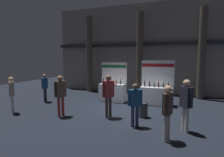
# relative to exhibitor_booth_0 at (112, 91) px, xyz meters

# --- Properties ---
(ground_plane) EXTENTS (26.89, 26.89, 0.00)m
(ground_plane) POSITION_rel_exhibitor_booth_0_xyz_m (1.08, -1.82, -0.61)
(ground_plane) COLOR black
(hall_colonnade) EXTENTS (13.44, 1.20, 6.40)m
(hall_colonnade) POSITION_rel_exhibitor_booth_0_xyz_m (1.08, 3.24, 2.55)
(hall_colonnade) COLOR gray
(hall_colonnade) RESTS_ON ground_plane
(exhibitor_booth_0) EXTENTS (1.56, 0.72, 2.28)m
(exhibitor_booth_0) POSITION_rel_exhibitor_booth_0_xyz_m (0.00, 0.00, 0.00)
(exhibitor_booth_0) COLOR white
(exhibitor_booth_0) RESTS_ON ground_plane
(exhibitor_booth_1) EXTENTS (1.75, 0.66, 2.41)m
(exhibitor_booth_1) POSITION_rel_exhibitor_booth_0_xyz_m (2.53, 0.02, -0.01)
(exhibitor_booth_1) COLOR white
(exhibitor_booth_1) RESTS_ON ground_plane
(trash_bin) EXTENTS (0.39, 0.39, 0.63)m
(trash_bin) POSITION_rel_exhibitor_booth_0_xyz_m (2.25, -2.33, -0.29)
(trash_bin) COLOR #38383D
(trash_bin) RESTS_ON ground_plane
(visitor_0) EXTENTS (0.42, 0.40, 1.67)m
(visitor_0) POSITION_rel_exhibitor_booth_0_xyz_m (-3.51, -3.79, 0.38)
(visitor_0) COLOR silver
(visitor_0) RESTS_ON ground_plane
(visitor_2) EXTENTS (0.42, 0.47, 1.80)m
(visitor_2) POSITION_rel_exhibitor_booth_0_xyz_m (3.88, -3.42, 0.48)
(visitor_2) COLOR silver
(visitor_2) RESTS_ON ground_plane
(visitor_4) EXTENTS (0.38, 0.49, 1.62)m
(visitor_4) POSITION_rel_exhibitor_booth_0_xyz_m (-3.62, -1.47, 0.36)
(visitor_4) COLOR #23232D
(visitor_4) RESTS_ON ground_plane
(visitor_5) EXTENTS (0.42, 0.47, 1.82)m
(visitor_5) POSITION_rel_exhibitor_booth_0_xyz_m (0.87, -2.86, 0.49)
(visitor_5) COLOR #47382D
(visitor_5) RESTS_ON ground_plane
(visitor_6) EXTENTS (0.30, 0.49, 1.71)m
(visitor_6) POSITION_rel_exhibitor_booth_0_xyz_m (3.34, -4.35, 0.39)
(visitor_6) COLOR #ADA393
(visitor_6) RESTS_ON ground_plane
(visitor_8) EXTENTS (0.49, 0.39, 1.60)m
(visitor_8) POSITION_rel_exhibitor_booth_0_xyz_m (2.16, -3.52, 0.34)
(visitor_8) COLOR navy
(visitor_8) RESTS_ON ground_plane
(visitor_9) EXTENTS (0.40, 0.52, 1.78)m
(visitor_9) POSITION_rel_exhibitor_booth_0_xyz_m (-1.13, -3.42, 0.47)
(visitor_9) COLOR maroon
(visitor_9) RESTS_ON ground_plane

